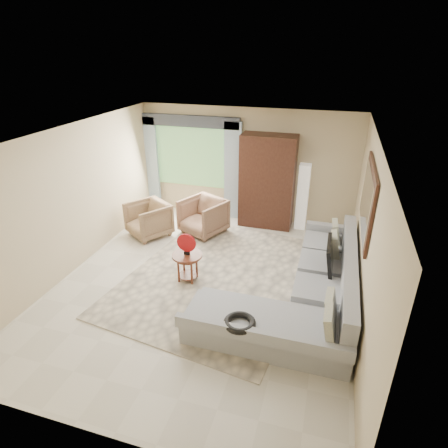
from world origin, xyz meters
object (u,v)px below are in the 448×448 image
(potted_plant, at_px, (154,207))
(armoire, at_px, (267,182))
(sectional_sofa, at_px, (308,294))
(coffee_table, at_px, (188,267))
(floor_lamp, at_px, (303,197))
(armchair_right, at_px, (203,217))
(tv_screen, at_px, (330,255))
(armchair_left, at_px, (148,219))

(potted_plant, xyz_separation_m, armoire, (2.66, 0.41, 0.77))
(sectional_sofa, distance_m, coffee_table, 2.12)
(sectional_sofa, height_order, floor_lamp, floor_lamp)
(sectional_sofa, xyz_separation_m, armchair_right, (-2.47, 2.06, 0.11))
(potted_plant, relative_size, floor_lamp, 0.38)
(sectional_sofa, xyz_separation_m, coffee_table, (-2.11, 0.21, -0.01))
(tv_screen, xyz_separation_m, armchair_left, (-3.85, 1.07, -0.35))
(tv_screen, xyz_separation_m, floor_lamp, (-0.70, 2.41, 0.03))
(potted_plant, bearing_deg, tv_screen, -24.96)
(sectional_sofa, height_order, armchair_left, sectional_sofa)
(coffee_table, bearing_deg, sectional_sofa, -5.65)
(coffee_table, distance_m, armoire, 2.93)
(tv_screen, height_order, armchair_right, tv_screen)
(armoire, bearing_deg, coffee_table, -108.03)
(potted_plant, distance_m, floor_lamp, 3.52)
(sectional_sofa, distance_m, armoire, 3.24)
(tv_screen, relative_size, floor_lamp, 0.49)
(coffee_table, bearing_deg, armchair_left, 136.36)
(sectional_sofa, relative_size, potted_plant, 6.10)
(tv_screen, height_order, coffee_table, tv_screen)
(tv_screen, bearing_deg, potted_plant, 155.04)
(tv_screen, height_order, floor_lamp, floor_lamp)
(potted_plant, bearing_deg, sectional_sofa, -32.55)
(sectional_sofa, bearing_deg, coffee_table, 174.35)
(armchair_right, bearing_deg, tv_screen, -4.39)
(potted_plant, height_order, armoire, armoire)
(coffee_table, xyz_separation_m, armchair_left, (-1.47, 1.41, 0.10))
(armchair_left, height_order, armchair_right, armchair_right)
(coffee_table, relative_size, potted_plant, 0.93)
(sectional_sofa, relative_size, armoire, 1.65)
(tv_screen, bearing_deg, armoire, 122.57)
(tv_screen, distance_m, potted_plant, 4.61)
(floor_lamp, bearing_deg, armoire, -175.71)
(armoire, bearing_deg, armchair_left, -151.37)
(tv_screen, height_order, potted_plant, tv_screen)
(sectional_sofa, height_order, coffee_table, sectional_sofa)
(sectional_sofa, height_order, armchair_right, sectional_sofa)
(tv_screen, relative_size, armchair_left, 0.90)
(armchair_right, height_order, potted_plant, armchair_right)
(sectional_sofa, bearing_deg, armchair_left, 155.74)
(coffee_table, xyz_separation_m, floor_lamp, (1.68, 2.75, 0.47))
(tv_screen, height_order, armoire, armoire)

